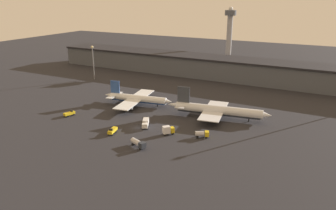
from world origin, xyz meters
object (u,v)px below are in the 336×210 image
Objects in this scene: service_vehicle_0 at (168,130)px; control_tower at (229,32)px; airplane_0 at (137,99)px; airplane_1 at (217,110)px; service_vehicle_4 at (146,123)px; service_vehicle_1 at (69,113)px; service_vehicle_2 at (202,134)px; service_vehicle_3 at (138,143)px; service_vehicle_5 at (113,131)px.

service_vehicle_0 is 154.36m from control_tower.
airplane_0 is 44.12m from airplane_1.
service_vehicle_0 is 13.00m from service_vehicle_4.
airplane_1 is 34.62m from service_vehicle_4.
control_tower is (29.34, 153.07, 25.47)m from service_vehicle_1.
airplane_1 is at bearing -49.70° from service_vehicle_1.
airplane_1 is at bearing 21.18° from service_vehicle_0.
service_vehicle_4 is (-26.35, -0.61, 0.17)m from service_vehicle_2.
service_vehicle_0 is at bearing -81.45° from control_tower.
airplane_1 is 129.82m from control_tower.
service_vehicle_1 is at bearing -174.22° from service_vehicle_3.
service_vehicle_5 is (-34.71, -13.43, -0.33)m from service_vehicle_2.
control_tower reaches higher than service_vehicle_3.
service_vehicle_0 is 0.11× the size of control_tower.
service_vehicle_1 is 157.92m from control_tower.
airplane_1 is 6.47× the size of service_vehicle_4.
airplane_0 is 6.60× the size of service_vehicle_2.
airplane_0 is 6.20× the size of service_vehicle_5.
service_vehicle_3 reaches higher than service_vehicle_5.
service_vehicle_1 is at bearing -132.71° from airplane_0.
service_vehicle_0 is (-11.65, -27.59, -1.77)m from airplane_1.
service_vehicle_1 is at bearing 159.19° from service_vehicle_2.
service_vehicle_5 is 0.13× the size of control_tower.
service_vehicle_4 is at bearing 134.48° from service_vehicle_5.
airplane_1 is 8.40× the size of service_vehicle_2.
service_vehicle_4 is (-8.14, 18.79, 0.12)m from service_vehicle_3.
service_vehicle_3 is at bearing -119.51° from airplane_1.
airplane_1 is 7.89× the size of service_vehicle_5.
service_vehicle_3 is at bearing -2.24° from service_vehicle_4.
service_vehicle_3 is 17.55m from service_vehicle_5.
airplane_0 reaches higher than service_vehicle_1.
service_vehicle_3 is (27.96, -42.76, -1.57)m from airplane_0.
control_tower is at bearing 76.37° from airplane_0.
service_vehicle_4 is at bearing -59.50° from airplane_0.
service_vehicle_4 reaches higher than service_vehicle_1.
airplane_0 is 5.01× the size of service_vehicle_3.
airplane_1 is 24.15m from service_vehicle_2.
service_vehicle_1 is 0.92× the size of service_vehicle_5.
service_vehicle_3 is 169.32m from control_tower.
airplane_0 reaches higher than service_vehicle_2.
service_vehicle_0 is 0.66× the size of service_vehicle_4.
service_vehicle_3 is at bearing -65.91° from airplane_0.
service_vehicle_2 reaches higher than service_vehicle_1.
service_vehicle_2 is at bearing -31.14° from service_vehicle_0.
control_tower reaches higher than service_vehicle_1.
service_vehicle_3 is 20.48m from service_vehicle_4.
airplane_0 reaches higher than service_vehicle_4.
service_vehicle_0 reaches higher than service_vehicle_5.
service_vehicle_3 is at bearing -159.20° from service_vehicle_2.
airplane_1 is at bearing 91.12° from service_vehicle_3.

